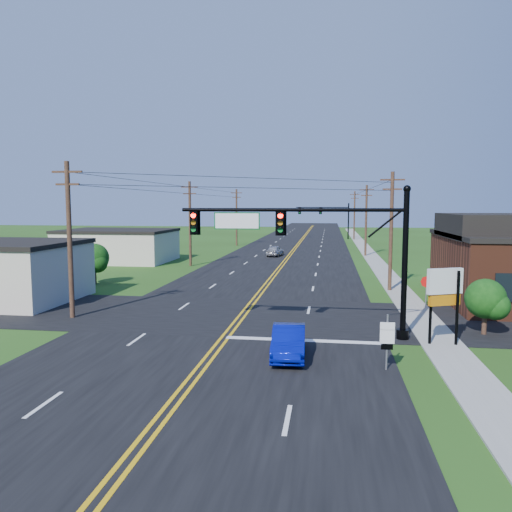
% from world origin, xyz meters
% --- Properties ---
extents(ground, '(260.00, 260.00, 0.00)m').
position_xyz_m(ground, '(0.00, 0.00, 0.00)').
color(ground, '#234012').
rests_on(ground, ground).
extents(road_main, '(16.00, 220.00, 0.04)m').
position_xyz_m(road_main, '(0.00, 50.00, 0.02)').
color(road_main, black).
rests_on(road_main, ground).
extents(road_cross, '(70.00, 10.00, 0.04)m').
position_xyz_m(road_cross, '(0.00, 12.00, 0.02)').
color(road_cross, black).
rests_on(road_cross, ground).
extents(sidewalk, '(2.00, 160.00, 0.08)m').
position_xyz_m(sidewalk, '(10.50, 40.00, 0.04)').
color(sidewalk, gray).
rests_on(sidewalk, ground).
extents(signal_mast_main, '(11.30, 0.60, 7.48)m').
position_xyz_m(signal_mast_main, '(4.34, 8.00, 4.75)').
color(signal_mast_main, black).
rests_on(signal_mast_main, ground).
extents(signal_mast_far, '(10.98, 0.60, 7.48)m').
position_xyz_m(signal_mast_far, '(4.44, 80.00, 4.55)').
color(signal_mast_far, black).
rests_on(signal_mast_far, ground).
extents(cream_bldg_far, '(12.20, 9.20, 3.70)m').
position_xyz_m(cream_bldg_far, '(-19.00, 38.00, 1.86)').
color(cream_bldg_far, beige).
rests_on(cream_bldg_far, ground).
extents(utility_pole_left_a, '(1.80, 0.28, 9.00)m').
position_xyz_m(utility_pole_left_a, '(-9.50, 10.00, 4.72)').
color(utility_pole_left_a, '#331F17').
rests_on(utility_pole_left_a, ground).
extents(utility_pole_left_b, '(1.80, 0.28, 9.00)m').
position_xyz_m(utility_pole_left_b, '(-9.50, 35.00, 4.72)').
color(utility_pole_left_b, '#331F17').
rests_on(utility_pole_left_b, ground).
extents(utility_pole_left_c, '(1.80, 0.28, 9.00)m').
position_xyz_m(utility_pole_left_c, '(-9.50, 62.00, 4.72)').
color(utility_pole_left_c, '#331F17').
rests_on(utility_pole_left_c, ground).
extents(utility_pole_right_a, '(1.80, 0.28, 9.00)m').
position_xyz_m(utility_pole_right_a, '(9.80, 22.00, 4.72)').
color(utility_pole_right_a, '#331F17').
rests_on(utility_pole_right_a, ground).
extents(utility_pole_right_b, '(1.80, 0.28, 9.00)m').
position_xyz_m(utility_pole_right_b, '(9.80, 48.00, 4.72)').
color(utility_pole_right_b, '#331F17').
rests_on(utility_pole_right_b, ground).
extents(utility_pole_right_c, '(1.80, 0.28, 9.00)m').
position_xyz_m(utility_pole_right_c, '(9.80, 78.00, 4.72)').
color(utility_pole_right_c, '#331F17').
rests_on(utility_pole_right_c, ground).
extents(tree_right_back, '(3.00, 3.00, 4.10)m').
position_xyz_m(tree_right_back, '(16.00, 26.00, 2.60)').
color(tree_right_back, '#331F17').
rests_on(tree_right_back, ground).
extents(shrub_corner, '(2.00, 2.00, 2.86)m').
position_xyz_m(shrub_corner, '(13.00, 9.50, 1.85)').
color(shrub_corner, '#331F17').
rests_on(shrub_corner, ground).
extents(tree_left, '(2.40, 2.40, 3.37)m').
position_xyz_m(tree_left, '(-14.00, 22.00, 2.16)').
color(tree_left, '#331F17').
rests_on(tree_left, ground).
extents(blue_car, '(1.58, 4.05, 1.31)m').
position_xyz_m(blue_car, '(3.52, 4.37, 0.66)').
color(blue_car, '#071098').
rests_on(blue_car, ground).
extents(distant_car, '(2.22, 4.15, 1.34)m').
position_xyz_m(distant_car, '(-1.56, 46.12, 0.67)').
color(distant_car, '#A1A1A5').
rests_on(distant_car, ground).
extents(route_sign, '(0.57, 0.09, 2.27)m').
position_xyz_m(route_sign, '(7.50, 3.15, 1.32)').
color(route_sign, slate).
rests_on(route_sign, ground).
extents(stop_sign, '(0.72, 0.16, 2.05)m').
position_xyz_m(stop_sign, '(11.34, 15.91, 1.48)').
color(stop_sign, slate).
rests_on(stop_sign, ground).
extents(pylon_sign, '(1.72, 0.94, 3.64)m').
position_xyz_m(pylon_sign, '(10.50, 7.17, 2.66)').
color(pylon_sign, black).
rests_on(pylon_sign, ground).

